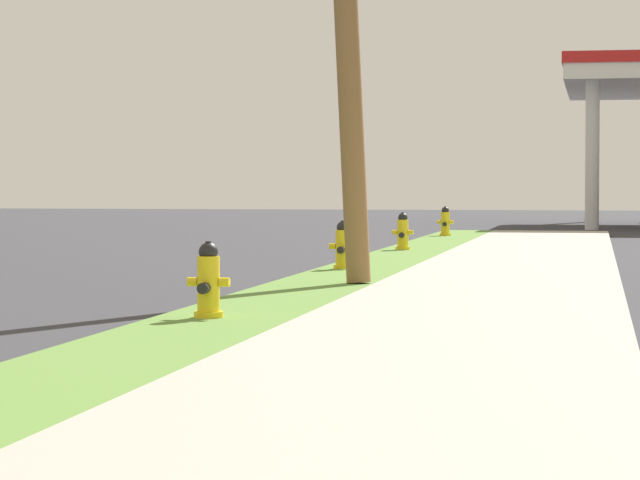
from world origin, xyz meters
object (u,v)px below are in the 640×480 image
at_px(fire_hydrant_fifth, 445,223).
at_px(fire_hydrant_third, 343,248).
at_px(fire_hydrant_fourth, 403,233).
at_px(fire_hydrant_second, 208,284).

bearing_deg(fire_hydrant_fifth, fire_hydrant_third, -90.22).
bearing_deg(fire_hydrant_fifth, fire_hydrant_fourth, -90.09).
height_order(fire_hydrant_fourth, fire_hydrant_fifth, same).
relative_size(fire_hydrant_third, fire_hydrant_fourth, 1.00).
xyz_separation_m(fire_hydrant_second, fire_hydrant_third, (-0.12, 8.26, 0.00)).
xyz_separation_m(fire_hydrant_fourth, fire_hydrant_fifth, (0.01, 8.11, 0.00)).
xyz_separation_m(fire_hydrant_third, fire_hydrant_fourth, (0.04, 6.67, 0.00)).
bearing_deg(fire_hydrant_fifth, fire_hydrant_second, -89.84).
distance_m(fire_hydrant_second, fire_hydrant_fourth, 14.93).
height_order(fire_hydrant_second, fire_hydrant_fourth, same).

